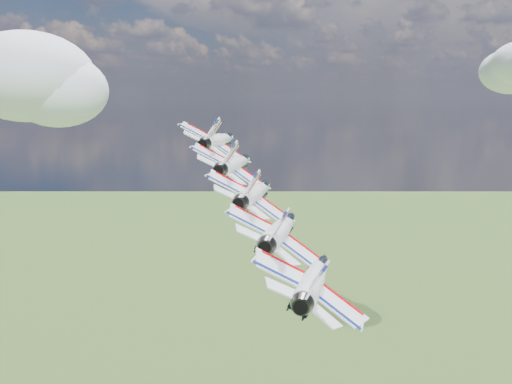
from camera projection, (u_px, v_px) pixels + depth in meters
The scene contains 6 objects.
cloud_left at pixel (16, 85), 141.26m from camera, with size 45.26×35.56×17.78m, color white.
jet_0 at pixel (220, 140), 92.58m from camera, with size 11.95×17.70×5.29m, color white, non-canonical shape.
jet_1 at pixel (236, 163), 83.63m from camera, with size 11.95×17.70×5.29m, color silver, non-canonical shape.
jet_2 at pixel (256, 192), 74.68m from camera, with size 11.95×17.70×5.29m, color white, non-canonical shape.
jet_3 at pixel (281, 229), 65.73m from camera, with size 11.95×17.70×5.29m, color silver, non-canonical shape.
jet_4 at pixel (315, 277), 56.79m from camera, with size 11.95×17.70×5.29m, color silver, non-canonical shape.
Camera 1 is at (25.85, -77.31, 163.22)m, focal length 40.00 mm.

